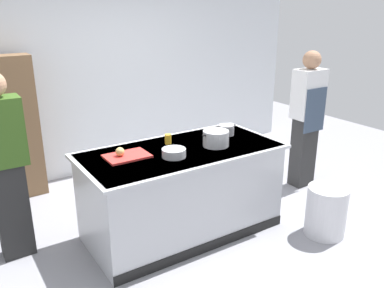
{
  "coord_description": "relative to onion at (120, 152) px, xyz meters",
  "views": [
    {
      "loc": [
        -1.91,
        -3.13,
        2.23
      ],
      "look_at": [
        0.25,
        0.2,
        0.85
      ],
      "focal_mm": 37.65,
      "sensor_mm": 36.0,
      "label": 1
    }
  ],
  "objects": [
    {
      "name": "sauce_pan",
      "position": [
        1.24,
        0.03,
        -0.01
      ],
      "size": [
        0.24,
        0.17,
        0.11
      ],
      "color": "#99999E",
      "rests_on": "counter_island"
    },
    {
      "name": "juice_cup",
      "position": [
        0.56,
        0.11,
        -0.01
      ],
      "size": [
        0.07,
        0.07,
        0.1
      ],
      "primitive_type": "cylinder",
      "color": "yellow",
      "rests_on": "counter_island"
    },
    {
      "name": "person_guest",
      "position": [
        -0.91,
        0.4,
        -0.05
      ],
      "size": [
        0.38,
        0.24,
        1.72
      ],
      "rotation": [
        0.0,
        0.0,
        -1.34
      ],
      "color": "#252525",
      "rests_on": "ground_plane"
    },
    {
      "name": "mixing_bowl",
      "position": [
        0.43,
        -0.24,
        -0.02
      ],
      "size": [
        0.22,
        0.22,
        0.08
      ],
      "primitive_type": "cylinder",
      "color": "#B7BABF",
      "rests_on": "counter_island"
    },
    {
      "name": "cutting_board",
      "position": [
        0.06,
        -0.01,
        -0.05
      ],
      "size": [
        0.4,
        0.28,
        0.02
      ],
      "primitive_type": "cube",
      "color": "red",
      "rests_on": "counter_island"
    },
    {
      "name": "ground_plane",
      "position": [
        0.59,
        -0.11,
        -0.96
      ],
      "size": [
        10.0,
        10.0,
        0.0
      ],
      "primitive_type": "plane",
      "color": "gray"
    },
    {
      "name": "counter_island",
      "position": [
        0.59,
        -0.11,
        -0.5
      ],
      "size": [
        1.98,
        0.98,
        0.9
      ],
      "color": "#B7BABF",
      "rests_on": "ground_plane"
    },
    {
      "name": "back_wall",
      "position": [
        0.59,
        1.99,
        0.54
      ],
      "size": [
        6.4,
        0.12,
        3.0
      ],
      "primitive_type": "cube",
      "color": "silver",
      "rests_on": "ground_plane"
    },
    {
      "name": "trash_bin",
      "position": [
        1.78,
        -0.95,
        -0.7
      ],
      "size": [
        0.4,
        0.4,
        0.52
      ],
      "primitive_type": "cylinder",
      "color": "silver",
      "rests_on": "ground_plane"
    },
    {
      "name": "person_chef",
      "position": [
        2.51,
        0.03,
        -0.05
      ],
      "size": [
        0.38,
        0.25,
        1.72
      ],
      "rotation": [
        0.0,
        0.0,
        1.44
      ],
      "color": "#2C2C2C",
      "rests_on": "ground_plane"
    },
    {
      "name": "onion",
      "position": [
        0.0,
        0.0,
        0.0
      ],
      "size": [
        0.08,
        0.08,
        0.08
      ],
      "primitive_type": "sphere",
      "color": "tan",
      "rests_on": "cutting_board"
    },
    {
      "name": "stock_pot",
      "position": [
        0.93,
        -0.2,
        0.02
      ],
      "size": [
        0.32,
        0.26,
        0.16
      ],
      "color": "#B7BABF",
      "rests_on": "counter_island"
    }
  ]
}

